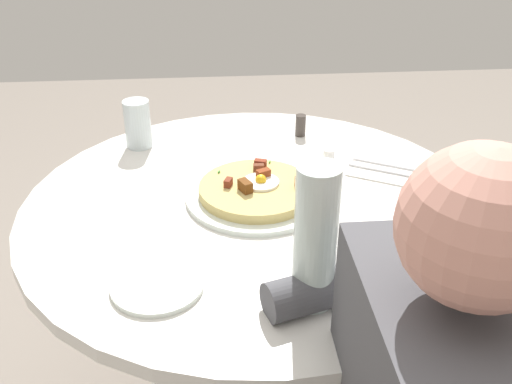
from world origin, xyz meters
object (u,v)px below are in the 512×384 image
(knife, at_px, (389,165))
(water_bottle, at_px, (315,238))
(dining_table, at_px, (257,263))
(pizza_plate, at_px, (255,196))
(salt_shaker, at_px, (329,158))
(breakfast_pizza, at_px, (256,189))
(water_glass, at_px, (138,124))
(pepper_shaker, at_px, (301,125))
(bread_plate, at_px, (157,285))
(fork, at_px, (385,171))

(knife, height_order, water_bottle, water_bottle)
(dining_table, xyz_separation_m, water_bottle, (0.34, 0.07, 0.30))
(pizza_plate, distance_m, salt_shaker, 0.24)
(pizza_plate, bearing_deg, breakfast_pizza, 118.90)
(water_glass, bearing_deg, pizza_plate, 43.17)
(water_bottle, relative_size, pepper_shaker, 4.39)
(dining_table, relative_size, breakfast_pizza, 4.06)
(bread_plate, xyz_separation_m, water_glass, (-0.60, -0.08, 0.06))
(pepper_shaker, bearing_deg, dining_table, -23.28)
(knife, xyz_separation_m, water_bottle, (0.48, -0.27, 0.12))
(dining_table, height_order, pepper_shaker, pepper_shaker)
(water_bottle, xyz_separation_m, pepper_shaker, (-0.69, 0.08, -0.10))
(dining_table, xyz_separation_m, salt_shaker, (-0.15, 0.19, 0.19))
(bread_plate, bearing_deg, water_bottle, 77.79)
(dining_table, xyz_separation_m, bread_plate, (0.29, -0.20, 0.18))
(dining_table, xyz_separation_m, fork, (-0.11, 0.32, 0.18))
(knife, bearing_deg, dining_table, -129.02)
(dining_table, relative_size, salt_shaker, 22.71)
(fork, bearing_deg, water_bottle, -90.65)
(bread_plate, bearing_deg, breakfast_pizza, 146.27)
(pizza_plate, xyz_separation_m, pepper_shaker, (-0.33, 0.15, 0.02))
(salt_shaker, bearing_deg, water_glass, -108.44)
(pizza_plate, xyz_separation_m, water_bottle, (0.36, 0.07, 0.12))
(breakfast_pizza, bearing_deg, salt_shaker, 126.39)
(fork, height_order, salt_shaker, salt_shaker)
(pizza_plate, relative_size, water_glass, 2.51)
(salt_shaker, bearing_deg, bread_plate, -41.62)
(water_bottle, bearing_deg, breakfast_pizza, -169.22)
(pizza_plate, relative_size, salt_shaker, 6.90)
(water_bottle, height_order, salt_shaker, water_bottle)
(water_glass, bearing_deg, pepper_shaker, 94.30)
(pizza_plate, relative_size, breakfast_pizza, 1.23)
(pepper_shaker, bearing_deg, water_glass, -85.70)
(knife, bearing_deg, salt_shaker, -156.88)
(pizza_plate, relative_size, knife, 1.75)
(fork, distance_m, water_bottle, 0.53)
(water_bottle, height_order, pepper_shaker, water_bottle)
(water_glass, bearing_deg, fork, 71.35)
(pizza_plate, bearing_deg, dining_table, 16.66)
(bread_plate, distance_m, water_bottle, 0.30)
(water_glass, bearing_deg, water_bottle, 28.13)
(knife, bearing_deg, pizza_plate, -130.83)
(pizza_plate, height_order, breakfast_pizza, breakfast_pizza)
(dining_table, distance_m, knife, 0.40)
(pizza_plate, bearing_deg, salt_shaker, 126.34)
(knife, bearing_deg, bread_plate, -113.02)
(knife, relative_size, water_glass, 1.43)
(water_bottle, bearing_deg, knife, 150.71)
(bread_plate, xyz_separation_m, knife, (-0.42, 0.54, 0.00))
(breakfast_pizza, distance_m, fork, 0.34)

